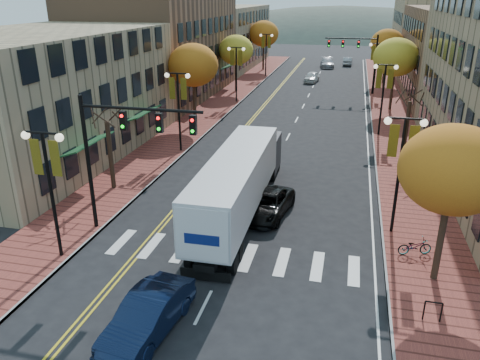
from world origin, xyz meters
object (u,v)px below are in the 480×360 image
Objects in this scene: semi_truck at (241,177)px; bicycle at (415,246)px; navy_sedan at (148,315)px; black_suv at (267,204)px.

semi_truck reaches higher than bicycle.
semi_truck is 3.22× the size of navy_sedan.
black_suv is (1.47, 0.06, -1.51)m from semi_truck.
semi_truck is 9.45× the size of bicycle.
navy_sedan reaches higher than bicycle.
semi_truck is at bearing 91.92° from navy_sedan.
navy_sedan is 10.78m from black_suv.
navy_sedan reaches higher than black_suv.
semi_truck is at bearing -169.72° from black_suv.
navy_sedan is 2.94× the size of bicycle.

